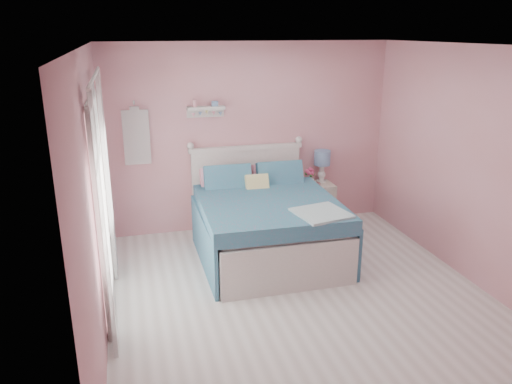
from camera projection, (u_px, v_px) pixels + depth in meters
name	position (u px, v px, depth m)	size (l,w,h in m)	color
floor	(303.00, 300.00, 5.32)	(4.50, 4.50, 0.00)	beige
room_shell	(308.00, 155.00, 4.82)	(4.50, 4.50, 4.50)	#CA8083
bed	(265.00, 224.00, 6.28)	(1.67, 2.09, 1.20)	silver
nightstand	(317.00, 204.00, 7.31)	(0.43, 0.42, 0.62)	beige
table_lamp	(322.00, 160.00, 7.21)	(0.23, 0.23, 0.47)	white
vase	(310.00, 179.00, 7.20)	(0.13, 0.13, 0.14)	silver
teacup	(317.00, 185.00, 7.02)	(0.10, 0.10, 0.08)	tan
roses	(310.00, 172.00, 7.16)	(0.14, 0.11, 0.12)	#D6497B
wall_shelf	(206.00, 109.00, 6.63)	(0.50, 0.15, 0.25)	silver
hanging_dress	(136.00, 137.00, 6.50)	(0.34, 0.03, 0.72)	white
french_door	(102.00, 209.00, 4.87)	(0.04, 1.32, 2.16)	silver
curtain_near	(104.00, 226.00, 4.16)	(0.04, 0.40, 2.32)	white
curtain_far	(107.00, 177.00, 5.53)	(0.04, 0.40, 2.32)	white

